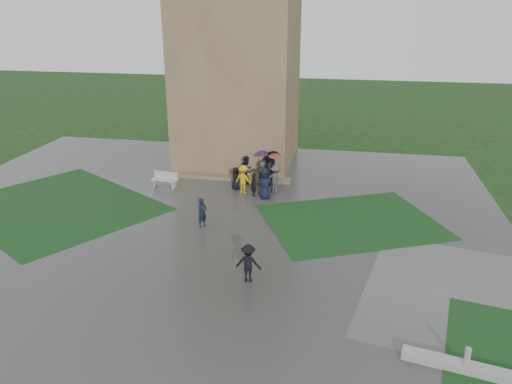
% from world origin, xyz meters
% --- Properties ---
extents(ground, '(120.00, 120.00, 0.00)m').
position_xyz_m(ground, '(0.00, 0.00, 0.00)').
color(ground, black).
extents(plaza, '(34.00, 34.00, 0.02)m').
position_xyz_m(plaza, '(0.00, 2.00, 0.01)').
color(plaza, '#343432').
rests_on(plaza, ground).
extents(lawn_inset_left, '(14.10, 13.46, 0.01)m').
position_xyz_m(lawn_inset_left, '(-8.50, 4.00, 0.03)').
color(lawn_inset_left, black).
rests_on(lawn_inset_left, plaza).
extents(lawn_inset_right, '(11.12, 10.15, 0.01)m').
position_xyz_m(lawn_inset_right, '(8.50, 5.00, 0.03)').
color(lawn_inset_right, black).
rests_on(lawn_inset_right, plaza).
extents(tower, '(8.00, 8.00, 18.00)m').
position_xyz_m(tower, '(0.00, 15.00, 9.00)').
color(tower, brown).
rests_on(tower, ground).
extents(tower_plinth, '(9.00, 0.80, 0.22)m').
position_xyz_m(tower_plinth, '(0.00, 10.60, 0.13)').
color(tower_plinth, brown).
rests_on(tower_plinth, plaza).
extents(bench, '(1.77, 0.78, 0.99)m').
position_xyz_m(bench, '(-3.42, 8.35, 0.53)').
color(bench, '#A8A8A4').
rests_on(bench, plaza).
extents(visitor_cluster, '(3.68, 3.93, 2.47)m').
position_xyz_m(visitor_cluster, '(2.82, 9.21, 1.05)').
color(visitor_cluster, black).
rests_on(visitor_cluster, plaza).
extents(pedestrian_mid, '(0.63, 0.70, 1.61)m').
position_xyz_m(pedestrian_mid, '(0.72, 2.86, 0.82)').
color(pedestrian_mid, black).
rests_on(pedestrian_mid, plaza).
extents(pedestrian_near, '(1.10, 0.57, 1.71)m').
position_xyz_m(pedestrian_near, '(4.22, -2.11, 0.87)').
color(pedestrian_near, black).
rests_on(pedestrian_near, plaza).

